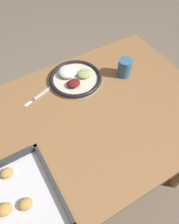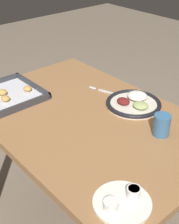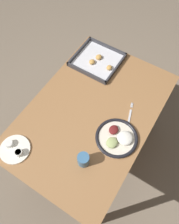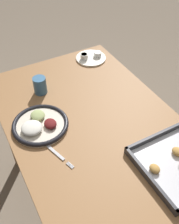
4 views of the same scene
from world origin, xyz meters
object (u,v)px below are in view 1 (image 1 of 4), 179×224
object	(u,v)px
dinner_plate	(75,78)
fork	(44,92)
drinking_cup	(125,68)
baking_tray	(12,205)

from	to	relation	value
dinner_plate	fork	world-z (taller)	dinner_plate
fork	drinking_cup	world-z (taller)	drinking_cup
drinking_cup	fork	bearing A→B (deg)	-12.95
dinner_plate	baking_tray	bearing A→B (deg)	42.08
baking_tray	drinking_cup	distance (m)	0.74
fork	drinking_cup	distance (m)	0.40
dinner_plate	baking_tray	size ratio (longest dim) A/B	0.79
fork	dinner_plate	bearing A→B (deg)	162.93
dinner_plate	fork	distance (m)	0.16
dinner_plate	fork	bearing A→B (deg)	0.46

